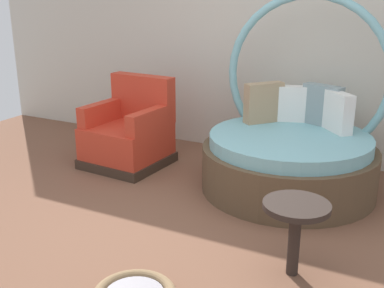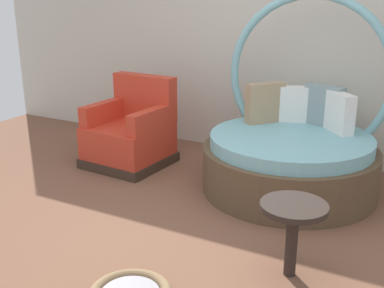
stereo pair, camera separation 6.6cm
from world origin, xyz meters
name	(u,v)px [view 2 (the right image)]	position (x,y,z in m)	size (l,w,h in m)	color
ground_plane	(185,238)	(0.00, 0.00, -0.01)	(8.00, 8.00, 0.02)	brown
back_wall	(285,19)	(0.00, 2.25, 1.53)	(8.00, 0.12, 3.06)	beige
round_daybed	(292,150)	(0.43, 1.34, 0.38)	(1.63, 1.63, 1.83)	brown
red_armchair	(131,134)	(-1.31, 1.18, 0.33)	(0.85, 0.85, 0.94)	#38281E
side_table	(293,217)	(0.87, -0.11, 0.43)	(0.44, 0.44, 0.52)	#2D231E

